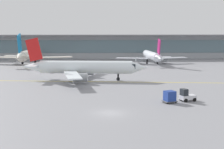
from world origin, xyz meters
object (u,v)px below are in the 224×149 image
object	(u,v)px
taxiing_regional_jet	(84,68)
cargo_dolly_lead	(170,96)
baggage_tug	(187,96)
gate_airplane_1	(30,55)
gate_airplane_2	(152,56)

from	to	relation	value
taxiing_regional_jet	cargo_dolly_lead	xyz separation A→B (m)	(14.93, -24.61, -1.91)
taxiing_regional_jet	baggage_tug	distance (m)	29.64
cargo_dolly_lead	gate_airplane_1	bearing A→B (deg)	99.03
gate_airplane_2	cargo_dolly_lead	distance (m)	62.54
cargo_dolly_lead	gate_airplane_2	bearing A→B (deg)	63.60
taxiing_regional_jet	cargo_dolly_lead	bearing A→B (deg)	-53.02
gate_airplane_1	taxiing_regional_jet	world-z (taller)	gate_airplane_1
gate_airplane_2	cargo_dolly_lead	world-z (taller)	gate_airplane_2
gate_airplane_1	taxiing_regional_jet	size ratio (longest dim) A/B	1.06
gate_airplane_2	taxiing_regional_jet	bearing A→B (deg)	146.71
taxiing_regional_jet	gate_airplane_1	bearing A→B (deg)	124.18
taxiing_regional_jet	baggage_tug	world-z (taller)	taxiing_regional_jet
gate_airplane_1	baggage_tug	xyz separation A→B (m)	(38.50, -61.34, -2.26)
gate_airplane_1	baggage_tug	bearing A→B (deg)	-146.62
gate_airplane_1	taxiing_regional_jet	xyz separation A→B (m)	(20.52, -37.87, -0.19)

